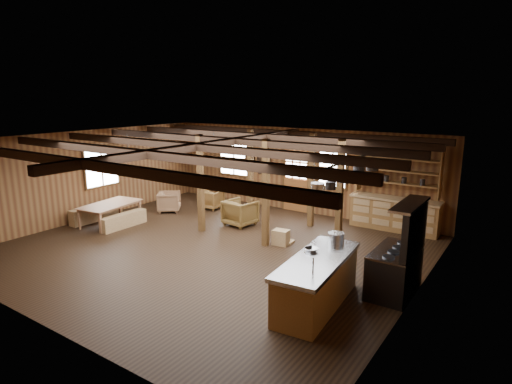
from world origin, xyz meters
TOP-DOWN VIEW (x-y plane):
  - room at (0.00, 0.00)m, footprint 10.04×9.04m
  - ceiling_joists at (0.00, 0.18)m, footprint 9.80×8.82m
  - timber_posts at (0.52, 2.08)m, footprint 3.95×2.35m
  - back_door at (0.00, 4.45)m, footprint 1.02×0.08m
  - window_back_left at (-2.60, 4.46)m, footprint 1.32×0.06m
  - window_back_right at (1.30, 4.46)m, footprint 1.02×0.06m
  - window_left at (-4.96, 0.50)m, footprint 0.14×1.24m
  - notice_boards at (-1.50, 4.46)m, footprint 1.08×0.03m
  - back_counter at (3.40, 4.20)m, footprint 2.55×0.60m
  - pendant_lamps at (-2.25, 1.00)m, footprint 1.86×2.36m
  - pot_rack at (3.46, 0.34)m, footprint 0.39×3.00m
  - kitchen_island at (3.56, -1.22)m, footprint 1.09×2.57m
  - step_stool at (1.31, 1.26)m, footprint 0.49×0.38m
  - commercial_range at (4.65, 0.14)m, footprint 0.79×1.52m
  - dining_table at (-3.90, -0.04)m, footprint 1.26×1.95m
  - bench_wall at (-4.65, -0.04)m, footprint 0.33×1.74m
  - bench_aisle at (-3.35, -0.04)m, footprint 0.28×1.52m
  - armchair_a at (-2.58, 3.10)m, footprint 0.75×0.77m
  - armchair_b at (-0.60, 2.08)m, footprint 0.93×0.95m
  - armchair_c at (-3.51, 2.00)m, footprint 1.01×1.01m
  - counter_pot at (3.48, -0.22)m, footprint 0.33×0.33m
  - bowl at (3.30, -0.95)m, footprint 0.34×0.34m

SIDE VIEW (x-z plane):
  - step_stool at x=1.31m, z-range 0.00..0.41m
  - bench_aisle at x=-3.35m, z-range 0.00..0.42m
  - bench_wall at x=-4.65m, z-range 0.00..0.48m
  - dining_table at x=-3.90m, z-range 0.00..0.64m
  - armchair_a at x=-2.58m, z-range 0.00..0.65m
  - armchair_c at x=-3.51m, z-range 0.00..0.67m
  - armchair_b at x=-0.60m, z-range 0.00..0.78m
  - kitchen_island at x=3.56m, z-range -0.12..1.08m
  - back_counter at x=3.40m, z-range -0.62..1.83m
  - commercial_range at x=4.65m, z-range -0.33..1.55m
  - back_door at x=0.00m, z-range -0.19..1.96m
  - bowl at x=3.30m, z-range 0.94..1.00m
  - counter_pot at x=3.48m, z-range 0.94..1.14m
  - room at x=0.00m, z-range -0.02..2.82m
  - timber_posts at x=0.52m, z-range 0.00..2.80m
  - window_back_left at x=-2.60m, z-range 0.94..2.26m
  - window_back_right at x=1.30m, z-range 0.94..2.26m
  - window_left at x=-4.96m, z-range 0.94..2.26m
  - notice_boards at x=-1.50m, z-range 1.19..2.09m
  - pendant_lamps at x=-2.25m, z-range 1.92..2.58m
  - pot_rack at x=3.46m, z-range 2.05..2.49m
  - ceiling_joists at x=0.00m, z-range 2.59..2.77m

